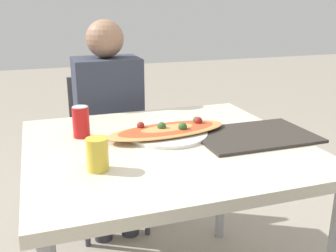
{
  "coord_description": "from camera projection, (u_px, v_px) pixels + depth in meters",
  "views": [
    {
      "loc": [
        -0.45,
        -1.33,
        1.28
      ],
      "look_at": [
        0.02,
        0.02,
        0.83
      ],
      "focal_mm": 42.0,
      "sensor_mm": 36.0,
      "label": 1
    }
  ],
  "objects": [
    {
      "name": "dining_table",
      "position": [
        166.0,
        162.0,
        1.52
      ],
      "size": [
        1.04,
        0.97,
        0.77
      ],
      "color": "beige",
      "rests_on": "ground_plane"
    },
    {
      "name": "chair_far_seated",
      "position": [
        107.0,
        145.0,
        2.29
      ],
      "size": [
        0.4,
        0.4,
        0.88
      ],
      "rotation": [
        0.0,
        0.0,
        3.14
      ],
      "color": "#4C4C4C",
      "rests_on": "ground_plane"
    },
    {
      "name": "person_seated",
      "position": [
        109.0,
        115.0,
        2.12
      ],
      "size": [
        0.34,
        0.28,
        1.2
      ],
      "rotation": [
        0.0,
        0.0,
        3.14
      ],
      "color": "#2D2D38",
      "rests_on": "ground_plane"
    },
    {
      "name": "drink_glass",
      "position": [
        97.0,
        154.0,
        1.24
      ],
      "size": [
        0.07,
        0.07,
        0.11
      ],
      "color": "gold",
      "rests_on": "dining_table"
    },
    {
      "name": "pizza_main",
      "position": [
        168.0,
        131.0,
        1.58
      ],
      "size": [
        0.52,
        0.32,
        0.06
      ],
      "color": "white",
      "rests_on": "dining_table"
    },
    {
      "name": "soda_can",
      "position": [
        81.0,
        122.0,
        1.55
      ],
      "size": [
        0.07,
        0.07,
        0.12
      ],
      "color": "red",
      "rests_on": "dining_table"
    },
    {
      "name": "serving_tray",
      "position": [
        254.0,
        135.0,
        1.57
      ],
      "size": [
        0.46,
        0.31,
        0.01
      ],
      "color": "#332D28",
      "rests_on": "dining_table"
    }
  ]
}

